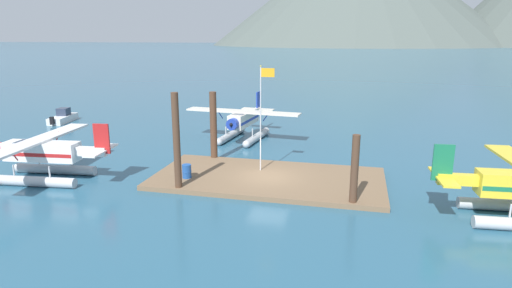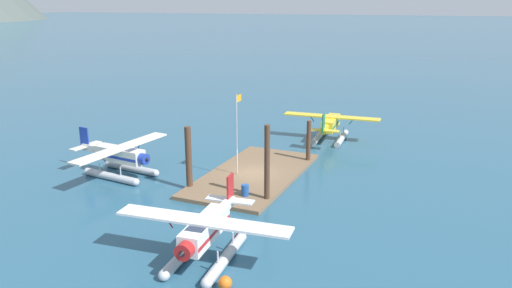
# 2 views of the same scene
# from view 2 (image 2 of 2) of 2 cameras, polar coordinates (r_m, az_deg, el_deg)

# --- Properties ---
(ground_plane) EXTENTS (1200.00, 1200.00, 0.00)m
(ground_plane) POSITION_cam_2_polar(r_m,az_deg,el_deg) (42.38, -0.30, -3.79)
(ground_plane) COLOR #285670
(dock_platform) EXTENTS (14.72, 7.28, 0.30)m
(dock_platform) POSITION_cam_2_polar(r_m,az_deg,el_deg) (42.33, -0.30, -3.60)
(dock_platform) COLOR brown
(dock_platform) RESTS_ON ground
(piling_near_left) EXTENTS (0.42, 0.42, 6.00)m
(piling_near_left) POSITION_cam_2_polar(r_m,az_deg,el_deg) (36.02, 1.30, -2.40)
(piling_near_left) COLOR #4C3323
(piling_near_left) RESTS_ON ground
(piling_near_right) EXTENTS (0.42, 0.42, 4.07)m
(piling_near_right) POSITION_cam_2_polar(r_m,az_deg,el_deg) (45.51, 6.17, 0.22)
(piling_near_right) COLOR #4C3323
(piling_near_right) RESTS_ON ground
(piling_far_left) EXTENTS (0.51, 0.51, 5.20)m
(piling_far_left) POSITION_cam_2_polar(r_m,az_deg,el_deg) (39.00, -7.90, -1.70)
(piling_far_left) COLOR #4C3323
(piling_far_left) RESTS_ON ground
(flagpole) EXTENTS (0.95, 0.10, 6.99)m
(flagpole) POSITION_cam_2_polar(r_m,az_deg,el_deg) (40.94, -2.20, 2.19)
(flagpole) COLOR silver
(flagpole) RESTS_ON dock_platform
(fuel_drum) EXTENTS (0.62, 0.62, 0.88)m
(fuel_drum) POSITION_cam_2_polar(r_m,az_deg,el_deg) (37.28, -1.29, -5.44)
(fuel_drum) COLOR #1E4C99
(fuel_drum) RESTS_ON dock_platform
(mooring_buoy) EXTENTS (0.73, 0.73, 0.73)m
(mooring_buoy) POSITION_cam_2_polar(r_m,az_deg,el_deg) (26.59, -3.65, -15.91)
(mooring_buoy) COLOR orange
(mooring_buoy) RESTS_ON ground
(seaplane_cream_bow_left) EXTENTS (10.48, 7.96, 3.84)m
(seaplane_cream_bow_left) POSITION_cam_2_polar(r_m,az_deg,el_deg) (43.58, -15.61, -1.65)
(seaplane_cream_bow_left) COLOR #B7BABF
(seaplane_cream_bow_left) RESTS_ON ground
(seaplane_white_port_aft) EXTENTS (7.96, 10.49, 3.84)m
(seaplane_white_port_aft) POSITION_cam_2_polar(r_m,az_deg,el_deg) (28.75, -5.99, -10.57)
(seaplane_white_port_aft) COLOR #B7BABF
(seaplane_white_port_aft) RESTS_ON ground
(seaplane_yellow_stbd_aft) EXTENTS (7.97, 10.48, 3.84)m
(seaplane_yellow_stbd_aft) POSITION_cam_2_polar(r_m,az_deg,el_deg) (53.57, 8.74, 2.06)
(seaplane_yellow_stbd_aft) COLOR #B7BABF
(seaplane_yellow_stbd_aft) RESTS_ON ground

